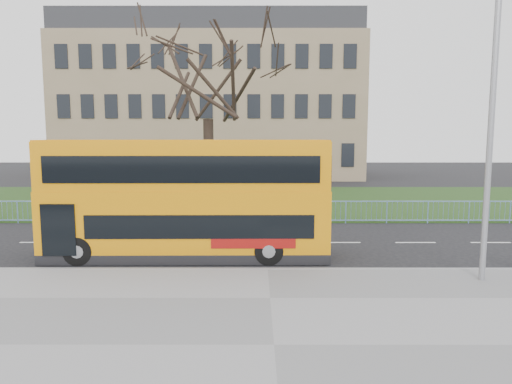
{
  "coord_description": "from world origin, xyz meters",
  "views": [
    {
      "loc": [
        -0.35,
        -15.3,
        4.19
      ],
      "look_at": [
        -0.36,
        1.0,
        2.21
      ],
      "focal_mm": 32.0,
      "sensor_mm": 36.0,
      "label": 1
    }
  ],
  "objects": [
    {
      "name": "grass_verge",
      "position": [
        0.0,
        14.3,
        0.04
      ],
      "size": [
        80.0,
        15.4,
        0.08
      ],
      "primitive_type": "cube",
      "color": "#1E3B15",
      "rests_on": "ground"
    },
    {
      "name": "kerb",
      "position": [
        0.0,
        -1.55,
        0.07
      ],
      "size": [
        80.0,
        0.2,
        0.14
      ],
      "primitive_type": "cube",
      "color": "gray",
      "rests_on": "ground"
    },
    {
      "name": "street_lamp",
      "position": [
        6.0,
        -2.64,
        4.78
      ],
      "size": [
        1.8,
        0.26,
        8.49
      ],
      "rotation": [
        0.0,
        0.0,
        0.05
      ],
      "color": "gray",
      "rests_on": "pavement"
    },
    {
      "name": "bare_tree",
      "position": [
        -3.0,
        10.0,
        6.13
      ],
      "size": [
        8.46,
        8.46,
        12.09
      ],
      "primitive_type": null,
      "color": "black",
      "rests_on": "grass_verge"
    },
    {
      "name": "ground",
      "position": [
        0.0,
        0.0,
        0.0
      ],
      "size": [
        120.0,
        120.0,
        0.0
      ],
      "primitive_type": "plane",
      "color": "black",
      "rests_on": "ground"
    },
    {
      "name": "yellow_bus",
      "position": [
        -2.75,
        0.3,
        2.17
      ],
      "size": [
        9.66,
        2.39,
        4.04
      ],
      "rotation": [
        0.0,
        0.0,
        0.01
      ],
      "color": "orange",
      "rests_on": "ground"
    },
    {
      "name": "pavement",
      "position": [
        0.0,
        -6.75,
        0.06
      ],
      "size": [
        80.0,
        10.5,
        0.12
      ],
      "primitive_type": "cube",
      "color": "slate",
      "rests_on": "ground"
    },
    {
      "name": "civic_building",
      "position": [
        -5.0,
        35.0,
        7.0
      ],
      "size": [
        30.0,
        15.0,
        14.0
      ],
      "primitive_type": "cube",
      "color": "#7F6D50",
      "rests_on": "ground"
    },
    {
      "name": "guard_railing",
      "position": [
        0.0,
        6.6,
        0.55
      ],
      "size": [
        40.0,
        0.12,
        1.1
      ],
      "primitive_type": null,
      "color": "#6F97C5",
      "rests_on": "ground"
    }
  ]
}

